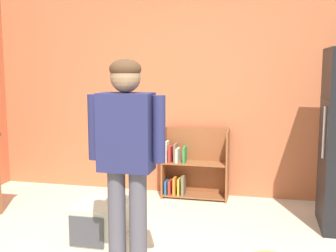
% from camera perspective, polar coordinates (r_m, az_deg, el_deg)
% --- Properties ---
extents(back_wall, '(5.20, 0.06, 2.70)m').
position_cam_1_polar(back_wall, '(5.33, 3.40, 5.23)').
color(back_wall, '#C3663E').
rests_on(back_wall, ground).
extents(bookshelf, '(0.80, 0.28, 0.85)m').
position_cam_1_polar(bookshelf, '(5.29, 3.07, -5.48)').
color(bookshelf, brown).
rests_on(bookshelf, ground).
extents(standing_person, '(0.57, 0.22, 1.65)m').
position_cam_1_polar(standing_person, '(3.06, -5.56, -3.34)').
color(standing_person, '#514E58').
rests_on(standing_person, ground).
extents(pet_carrier, '(0.42, 0.55, 0.36)m').
position_cam_1_polar(pet_carrier, '(4.11, -9.28, -12.41)').
color(pet_carrier, beige).
rests_on(pet_carrier, ground).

